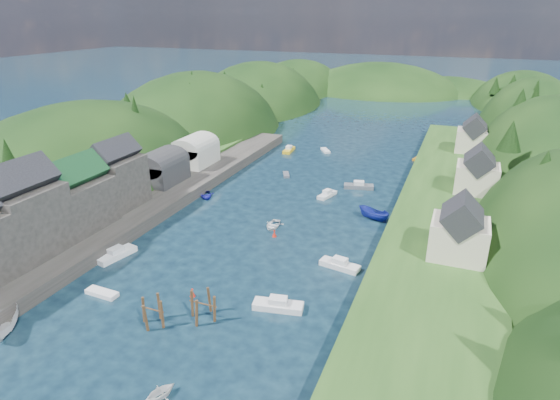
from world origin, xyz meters
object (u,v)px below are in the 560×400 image
at_px(channel_buoy_near, 192,293).
at_px(channel_buoy_far, 274,234).
at_px(piling_cluster_far, 203,308).
at_px(piling_cluster_near, 153,314).

relative_size(channel_buoy_near, channel_buoy_far, 1.00).
distance_m(piling_cluster_far, channel_buoy_near, 4.89).
height_order(piling_cluster_near, channel_buoy_near, piling_cluster_near).
bearing_deg(channel_buoy_far, channel_buoy_near, -99.33).
relative_size(piling_cluster_near, channel_buoy_near, 3.52).
bearing_deg(channel_buoy_far, piling_cluster_far, -88.81).
xyz_separation_m(piling_cluster_far, channel_buoy_far, (-0.45, 21.87, -0.87)).
height_order(piling_cluster_near, channel_buoy_far, piling_cluster_near).
height_order(piling_cluster_far, channel_buoy_far, piling_cluster_far).
bearing_deg(channel_buoy_near, piling_cluster_near, -99.40).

